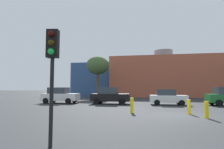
% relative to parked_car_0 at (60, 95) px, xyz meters
% --- Properties ---
extents(ground_plane, '(200.00, 200.00, 0.00)m').
position_rel_parked_car_0_xyz_m(ground_plane, '(11.92, -7.61, -0.92)').
color(ground_plane, '#2D3033').
extents(building_backdrop, '(38.90, 12.61, 10.09)m').
position_rel_parked_car_0_xyz_m(building_backdrop, '(14.43, 20.52, 2.97)').
color(building_backdrop, '#B2563D').
rests_on(building_backdrop, ground_plane).
extents(parked_car_0, '(4.29, 2.10, 1.86)m').
position_rel_parked_car_0_xyz_m(parked_car_0, '(0.00, 0.00, 0.00)').
color(parked_car_0, white).
rests_on(parked_car_0, ground_plane).
extents(parked_car_1, '(4.32, 2.12, 1.87)m').
position_rel_parked_car_0_xyz_m(parked_car_1, '(6.07, -0.00, 0.01)').
color(parked_car_1, black).
rests_on(parked_car_1, ground_plane).
extents(parked_car_2, '(3.83, 1.88, 1.66)m').
position_rel_parked_car_0_xyz_m(parked_car_2, '(12.39, -0.00, -0.10)').
color(parked_car_2, white).
rests_on(parked_car_2, ground_plane).
extents(traffic_light_near_left, '(0.39, 0.38, 3.67)m').
position_rel_parked_car_0_xyz_m(traffic_light_near_left, '(6.96, -14.91, 1.78)').
color(traffic_light_near_left, black).
rests_on(traffic_light_near_left, ground_plane).
extents(bare_tree_1, '(4.02, 4.02, 7.41)m').
position_rel_parked_car_0_xyz_m(bare_tree_1, '(1.96, 10.38, 4.80)').
color(bare_tree_1, brown).
rests_on(bare_tree_1, ground_plane).
extents(bollard_yellow_0, '(0.24, 0.24, 0.99)m').
position_rel_parked_car_0_xyz_m(bollard_yellow_0, '(12.91, -6.82, -0.43)').
color(bollard_yellow_0, yellow).
rests_on(bollard_yellow_0, ground_plane).
extents(bollard_yellow_1, '(0.24, 0.24, 1.10)m').
position_rel_parked_car_0_xyz_m(bollard_yellow_1, '(8.97, -6.91, -0.38)').
color(bollard_yellow_1, yellow).
rests_on(bollard_yellow_1, ground_plane).
extents(bollard_yellow_2, '(0.24, 0.24, 1.02)m').
position_rel_parked_car_0_xyz_m(bollard_yellow_2, '(13.52, -8.42, -0.42)').
color(bollard_yellow_2, yellow).
rests_on(bollard_yellow_2, ground_plane).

